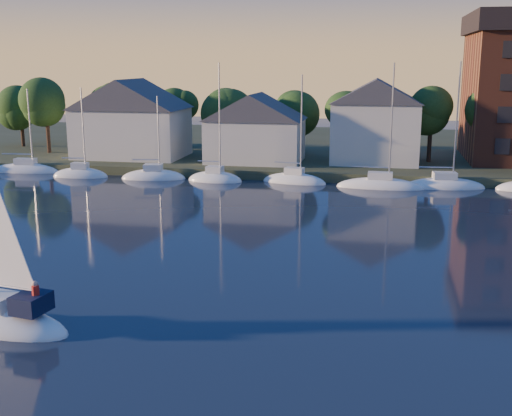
# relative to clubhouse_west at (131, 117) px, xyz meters

# --- Properties ---
(shoreline_land) EXTENTS (160.00, 50.00, 2.00)m
(shoreline_land) POSITION_rel_clubhouse_west_xyz_m (22.00, 17.00, -5.93)
(shoreline_land) COLOR #333B22
(shoreline_land) RESTS_ON ground
(wooden_dock) EXTENTS (120.00, 3.00, 1.00)m
(wooden_dock) POSITION_rel_clubhouse_west_xyz_m (22.00, -6.00, -5.93)
(wooden_dock) COLOR brown
(wooden_dock) RESTS_ON ground
(clubhouse_west) EXTENTS (13.65, 9.45, 9.64)m
(clubhouse_west) POSITION_rel_clubhouse_west_xyz_m (0.00, 0.00, 0.00)
(clubhouse_west) COLOR beige
(clubhouse_west) RESTS_ON shoreline_land
(clubhouse_centre) EXTENTS (11.55, 8.40, 8.08)m
(clubhouse_centre) POSITION_rel_clubhouse_west_xyz_m (16.00, -1.00, -0.80)
(clubhouse_centre) COLOR beige
(clubhouse_centre) RESTS_ON shoreline_land
(clubhouse_east) EXTENTS (10.50, 8.40, 9.80)m
(clubhouse_east) POSITION_rel_clubhouse_west_xyz_m (30.00, 1.00, 0.07)
(clubhouse_east) COLOR beige
(clubhouse_east) RESTS_ON shoreline_land
(tree_line) EXTENTS (93.40, 5.40, 8.90)m
(tree_line) POSITION_rel_clubhouse_west_xyz_m (24.00, 5.00, 1.24)
(tree_line) COLOR #382519
(tree_line) RESTS_ON shoreline_land
(moored_fleet) EXTENTS (79.50, 2.40, 12.05)m
(moored_fleet) POSITION_rel_clubhouse_west_xyz_m (18.00, -9.00, -5.83)
(moored_fleet) COLOR white
(moored_fleet) RESTS_ON ground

